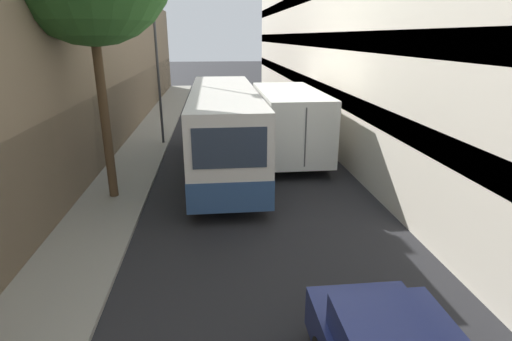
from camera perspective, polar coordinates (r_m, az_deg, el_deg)
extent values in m
plane|color=#232326|center=(14.65, -1.07, -1.70)|extent=(150.00, 150.00, 0.00)
cube|color=gray|center=(14.97, -18.69, -2.06)|extent=(2.15, 60.00, 0.11)
cube|color=#847056|center=(14.87, -28.93, 11.11)|extent=(2.40, 60.00, 7.45)
cube|color=black|center=(15.00, -25.29, 2.94)|extent=(1.08, 60.00, 2.98)
cube|color=beige|center=(15.13, 20.19, 18.09)|extent=(2.40, 60.00, 10.46)
cube|color=#333D47|center=(15.06, 16.80, 8.39)|extent=(1.08, 60.00, 0.70)
cube|color=#333D47|center=(14.86, 17.66, 17.14)|extent=(1.08, 60.00, 0.70)
cube|color=silver|center=(15.62, -4.56, 6.45)|extent=(2.42, 10.21, 2.77)
cube|color=#2D4C7A|center=(15.84, -4.47, 3.14)|extent=(2.44, 10.23, 0.90)
cube|color=#2D3847|center=(15.53, -4.59, 7.94)|extent=(2.46, 9.39, 0.89)
cube|color=#2D3847|center=(10.53, -3.78, 3.20)|extent=(1.98, 0.04, 1.11)
cylinder|color=black|center=(19.00, -7.96, 4.47)|extent=(0.24, 1.00, 1.00)
cylinder|color=black|center=(19.05, -1.53, 4.68)|extent=(0.24, 1.00, 1.00)
cylinder|color=black|center=(12.96, -8.70, -2.34)|extent=(0.24, 1.00, 1.00)
cylinder|color=black|center=(13.02, 0.71, -2.01)|extent=(0.24, 1.00, 1.00)
cube|color=silver|center=(21.59, 2.59, 8.54)|extent=(2.37, 2.44, 1.81)
cube|color=silver|center=(17.30, 4.76, 7.17)|extent=(2.47, 6.28, 2.53)
cube|color=#4C4C4C|center=(14.30, 7.08, 4.66)|extent=(0.05, 0.02, 2.15)
cylinder|color=black|center=(21.62, -0.37, 6.31)|extent=(0.22, 0.96, 0.96)
cylinder|color=black|center=(21.95, 5.45, 6.42)|extent=(0.22, 0.96, 0.96)
cylinder|color=black|center=(15.77, 1.83, 1.62)|extent=(0.22, 0.96, 0.96)
cylinder|color=black|center=(16.21, 9.64, 1.84)|extent=(0.22, 0.96, 0.96)
cylinder|color=#38383D|center=(19.72, -13.89, 14.33)|extent=(0.12, 0.12, 7.37)
cylinder|color=#4C3823|center=(13.28, -20.84, 7.55)|extent=(0.28, 0.28, 5.41)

